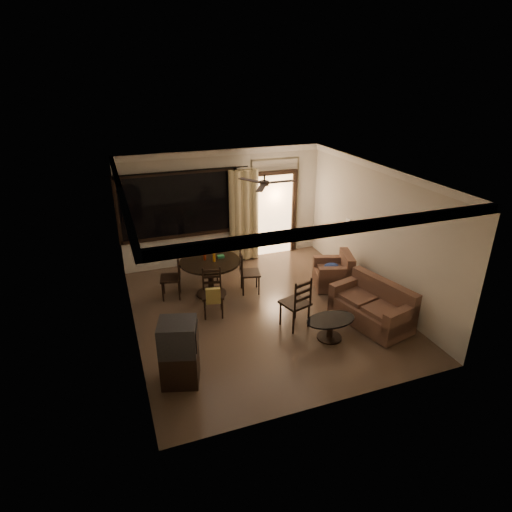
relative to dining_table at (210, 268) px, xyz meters
name	(u,v)px	position (x,y,z in m)	size (l,w,h in m)	color
ground	(263,311)	(0.80, -1.07, -0.63)	(5.50, 5.50, 0.00)	#7F6651
room_shell	(260,198)	(1.39, 0.70, 1.20)	(5.50, 6.70, 5.50)	beige
dining_table	(210,268)	(0.00, 0.00, 0.00)	(1.28, 1.28, 1.02)	black
dining_chair_west	(172,285)	(-0.82, 0.17, -0.35)	(0.50, 0.50, 0.95)	black
dining_chair_east	(249,280)	(0.82, -0.17, -0.35)	(0.50, 0.50, 0.95)	black
dining_chair_south	(213,301)	(-0.18, -0.84, -0.33)	(0.50, 0.54, 0.95)	black
dining_chair_north	(209,267)	(0.16, 0.77, -0.35)	(0.50, 0.50, 0.95)	black
tv_cabinet	(179,352)	(-1.16, -2.58, -0.09)	(0.68, 0.65, 1.08)	black
sofa	(373,307)	(2.64, -2.15, -0.31)	(1.15, 1.67, 0.81)	#462A20
armchair	(335,274)	(2.69, -0.61, -0.31)	(0.97, 0.97, 0.78)	#462A20
coffee_table	(330,325)	(1.60, -2.35, -0.36)	(0.92, 0.55, 0.41)	black
side_chair	(295,312)	(1.17, -1.77, -0.32)	(0.58, 0.58, 1.05)	black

